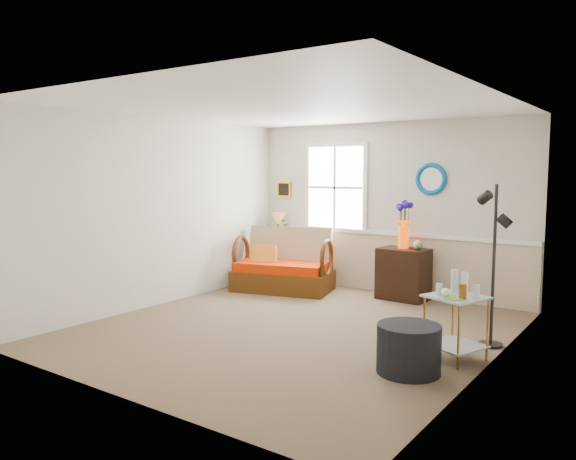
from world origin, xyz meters
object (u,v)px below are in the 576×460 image
Objects in this scene: cabinet at (403,274)px; lamp_stand at (278,260)px; side_table at (455,328)px; floor_lamp at (494,266)px; ottoman at (409,349)px; loveseat at (283,260)px.

lamp_stand is at bearing 179.87° from cabinet.
lamp_stand reaches higher than side_table.
cabinet is 2.29m from floor_lamp.
ottoman is (-0.40, -1.27, -0.64)m from floor_lamp.
lamp_stand reaches higher than ottoman.
loveseat is 2.31× the size of side_table.
loveseat is 0.86× the size of floor_lamp.
loveseat reaches higher than ottoman.
cabinet is at bearing 160.88° from floor_lamp.
cabinet is at bearing -3.11° from lamp_stand.
floor_lamp is (3.45, -0.98, 0.38)m from loveseat.
lamp_stand is at bearing -179.17° from floor_lamp.
cabinet is at bearing 124.88° from side_table.
side_table is 1.09× the size of ottoman.
loveseat reaches higher than lamp_stand.
cabinet is (1.79, 0.51, -0.11)m from loveseat.
loveseat is 3.61m from floor_lamp.
ottoman is at bearing -62.40° from cabinet.
loveseat is at bearing 143.68° from ottoman.
floor_lamp reaches higher than side_table.
loveseat is 1.98× the size of cabinet.
lamp_stand is (-0.57, 0.64, -0.14)m from loveseat.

